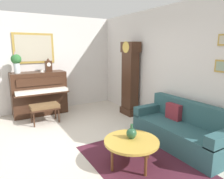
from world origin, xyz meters
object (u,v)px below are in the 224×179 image
at_px(piano_bench, 45,107).
at_px(grandfather_clock, 130,81).
at_px(couch, 181,129).
at_px(mantel_clock, 48,65).
at_px(green_jug, 131,133).
at_px(teacup, 42,71).
at_px(piano, 39,93).
at_px(coffee_table, 131,142).
at_px(flower_vase, 16,61).

xyz_separation_m(piano_bench, grandfather_clock, (0.52, 2.24, 0.56)).
xyz_separation_m(couch, mantel_clock, (-3.37, -1.66, 1.06)).
relative_size(piano_bench, green_jug, 2.92).
distance_m(piano_bench, green_jug, 2.69).
height_order(teacup, green_jug, teacup).
distance_m(piano, piano_bench, 0.83).
relative_size(grandfather_clock, couch, 1.07).
height_order(grandfather_clock, coffee_table, grandfather_clock).
xyz_separation_m(mantel_clock, flower_vase, (-0.00, -0.82, 0.14)).
xyz_separation_m(couch, green_jug, (-0.00, -1.20, 0.20)).
height_order(coffee_table, flower_vase, flower_vase).
relative_size(piano, grandfather_clock, 0.71).
height_order(piano_bench, green_jug, green_jug).
distance_m(grandfather_clock, teacup, 2.46).
relative_size(coffee_table, teacup, 7.59).
relative_size(coffee_table, flower_vase, 1.52).
xyz_separation_m(couch, teacup, (-3.31, -1.86, 0.92)).
height_order(piano_bench, mantel_clock, mantel_clock).
distance_m(flower_vase, teacup, 0.68).
bearing_deg(flower_vase, teacup, 84.91).
bearing_deg(flower_vase, couch, 36.29).
xyz_separation_m(piano_bench, green_jug, (2.56, 0.80, 0.10)).
bearing_deg(flower_vase, coffee_table, 19.73).
bearing_deg(coffee_table, couch, 92.68).
distance_m(piano, grandfather_clock, 2.58).
height_order(couch, flower_vase, flower_vase).
bearing_deg(mantel_clock, piano, -90.42).
distance_m(grandfather_clock, mantel_clock, 2.34).
distance_m(piano_bench, flower_vase, 1.45).
height_order(piano, mantel_clock, mantel_clock).
bearing_deg(piano_bench, couch, 38.02).
xyz_separation_m(piano_bench, coffee_table, (2.62, 0.76, -0.01)).
height_order(flower_vase, teacup, flower_vase).
bearing_deg(mantel_clock, couch, 26.20).
relative_size(coffee_table, green_jug, 3.67).
height_order(piano_bench, couch, couch).
distance_m(mantel_clock, flower_vase, 0.83).
distance_m(coffee_table, green_jug, 0.14).
xyz_separation_m(coffee_table, green_jug, (-0.06, 0.04, 0.12)).
relative_size(piano, teacup, 12.41).
bearing_deg(grandfather_clock, mantel_clock, -125.11).
bearing_deg(teacup, grandfather_clock, 58.62).
distance_m(grandfather_clock, coffee_table, 2.63).
distance_m(mantel_clock, teacup, 0.25).
bearing_deg(flower_vase, green_jug, 20.67).
distance_m(piano_bench, coffee_table, 2.73).
bearing_deg(green_jug, piano_bench, -162.60).
xyz_separation_m(piano_bench, mantel_clock, (-0.80, 0.35, 0.97)).
xyz_separation_m(grandfather_clock, flower_vase, (-1.33, -2.70, 0.55)).
relative_size(piano_bench, flower_vase, 1.21).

